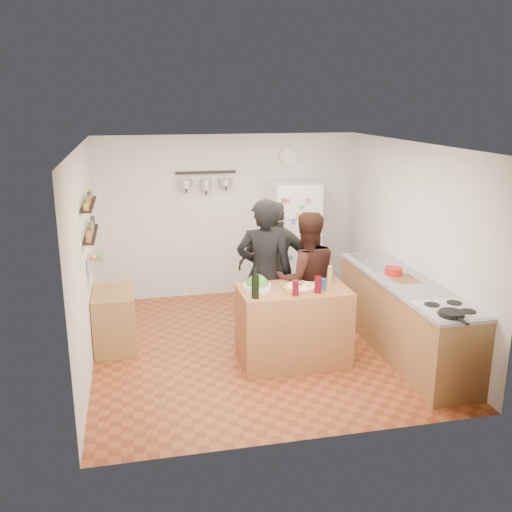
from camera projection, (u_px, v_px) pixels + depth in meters
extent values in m
plane|color=brown|center=(258.00, 346.00, 7.19)|extent=(4.20, 4.20, 0.00)
plane|color=white|center=(258.00, 145.00, 6.52)|extent=(4.20, 4.20, 0.00)
plane|color=silver|center=(228.00, 216.00, 8.83)|extent=(4.00, 0.00, 4.00)
plane|color=silver|center=(85.00, 260.00, 6.44)|extent=(0.00, 4.20, 4.20)
plane|color=silver|center=(411.00, 242.00, 7.27)|extent=(0.00, 4.20, 4.20)
cube|color=#9C5F39|center=(293.00, 325.00, 6.65)|extent=(1.25, 0.72, 0.91)
cube|color=olive|center=(301.00, 288.00, 6.52)|extent=(0.42, 0.34, 0.02)
cylinder|color=beige|center=(301.00, 286.00, 6.52)|extent=(0.34, 0.34, 0.02)
cylinder|color=white|center=(257.00, 287.00, 6.48)|extent=(0.32, 0.32, 0.06)
cylinder|color=black|center=(255.00, 287.00, 6.18)|extent=(0.08, 0.08, 0.26)
cylinder|color=#540713|center=(296.00, 288.00, 6.27)|extent=(0.07, 0.07, 0.17)
cylinder|color=#51070D|center=(318.00, 285.00, 6.36)|extent=(0.08, 0.08, 0.19)
cylinder|color=#AD8948|center=(330.00, 277.00, 6.64)|extent=(0.06, 0.06, 0.19)
cylinder|color=navy|center=(322.00, 284.00, 6.46)|extent=(0.08, 0.08, 0.13)
imported|color=black|center=(265.00, 274.00, 6.95)|extent=(0.79, 0.64, 1.88)
imported|color=black|center=(306.00, 280.00, 7.01)|extent=(0.84, 0.66, 1.71)
imported|color=#282623|center=(276.00, 266.00, 7.58)|extent=(1.08, 0.64, 1.72)
cube|color=#9E7042|center=(404.00, 318.00, 6.90)|extent=(0.63, 2.63, 0.90)
cube|color=white|center=(450.00, 309.00, 5.88)|extent=(0.60, 0.62, 0.02)
cylinder|color=black|center=(452.00, 314.00, 5.67)|extent=(0.25, 0.25, 0.05)
cube|color=silver|center=(377.00, 262.00, 7.58)|extent=(0.50, 0.80, 0.03)
cube|color=brown|center=(404.00, 280.00, 6.85)|extent=(0.30, 0.40, 0.02)
cylinder|color=red|center=(393.00, 271.00, 7.01)|extent=(0.22, 0.22, 0.09)
cube|color=white|center=(293.00, 240.00, 8.79)|extent=(0.70, 0.68, 1.80)
cylinder|color=silver|center=(289.00, 157.00, 8.77)|extent=(0.30, 0.03, 0.30)
cube|color=black|center=(91.00, 234.00, 6.58)|extent=(0.12, 1.00, 0.02)
cube|color=black|center=(89.00, 204.00, 6.48)|extent=(0.12, 1.00, 0.02)
cube|color=silver|center=(96.00, 263.00, 6.68)|extent=(0.18, 0.35, 0.14)
cube|color=#A17B43|center=(115.00, 319.00, 7.07)|extent=(0.50, 0.80, 0.73)
cube|color=black|center=(206.00, 172.00, 8.48)|extent=(0.90, 0.04, 0.04)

